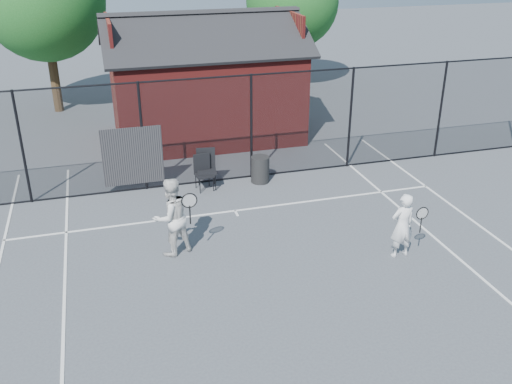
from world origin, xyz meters
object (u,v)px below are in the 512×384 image
object	(u,v)px
chair_right	(207,170)
waste_bin	(260,169)
player_back	(171,217)
chair_left	(204,173)
player_front	(402,226)
clubhouse	(205,90)

from	to	relation	value
chair_right	waste_bin	xyz separation A→B (m)	(1.52, 0.00, -0.16)
player_back	chair_left	xyz separation A→B (m)	(1.33, 3.12, -0.41)
waste_bin	player_front	bearing A→B (deg)	-69.34
clubhouse	chair_right	bearing A→B (deg)	-101.35
clubhouse	chair_right	distance (m)	4.61
clubhouse	waste_bin	xyz separation A→B (m)	(0.64, -4.40, -1.23)
clubhouse	waste_bin	world-z (taller)	clubhouse
clubhouse	player_front	world-z (taller)	clubhouse
chair_left	chair_right	distance (m)	0.14
player_back	chair_left	bearing A→B (deg)	66.87
player_front	waste_bin	size ratio (longest dim) A/B	1.98
player_front	waste_bin	distance (m)	5.06
player_front	chair_right	bearing A→B (deg)	125.00
player_back	chair_right	world-z (taller)	player_back
player_back	clubhouse	bearing A→B (deg)	73.15
clubhouse	chair_left	size ratio (longest dim) A/B	6.77
clubhouse	chair_left	world-z (taller)	clubhouse
player_back	waste_bin	xyz separation A→B (m)	(2.95, 3.22, -0.51)
clubhouse	waste_bin	distance (m)	4.61
player_front	player_back	size ratio (longest dim) A/B	0.84
clubhouse	chair_right	world-z (taller)	clubhouse
player_back	chair_right	distance (m)	3.54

